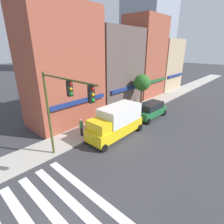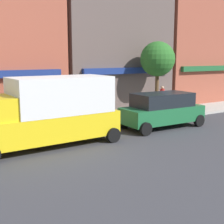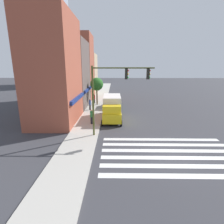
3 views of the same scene
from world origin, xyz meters
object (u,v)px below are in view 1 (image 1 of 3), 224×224
Objects in this scene: pedestrian_blue_shirt at (119,107)px; pedestrian_red_jacket at (141,99)px; box_truck_yellow at (116,121)px; pedestrian_green_top at (81,127)px; suv_green at (151,110)px; traffic_signal at (62,103)px; street_tree at (142,83)px.

pedestrian_blue_shirt and pedestrian_red_jacket have the same top height.
pedestrian_red_jacket is at bearing 18.76° from box_truck_yellow.
pedestrian_red_jacket is 12.12m from pedestrian_green_top.
suv_green is 4.58m from pedestrian_red_jacket.
pedestrian_green_top is at bearing -6.82° from pedestrian_red_jacket.
traffic_signal is 3.83× the size of pedestrian_red_jacket.
suv_green is (6.59, 0.00, -0.56)m from box_truck_yellow.
street_tree reaches higher than pedestrian_blue_shirt.
traffic_signal is at bearing -177.74° from box_truck_yellow.
pedestrian_red_jacket is 2.93m from street_tree.
traffic_signal reaches higher than street_tree.
pedestrian_red_jacket is (5.13, -0.10, 0.00)m from pedestrian_blue_shirt.
street_tree is (4.09, -0.71, 2.67)m from pedestrian_blue_shirt.
pedestrian_red_jacket is 1.00× the size of pedestrian_green_top.
pedestrian_green_top is 0.37× the size of street_tree.
traffic_signal is at bearing -176.91° from suv_green.
box_truck_yellow is at bearing -178.32° from suv_green.
pedestrian_blue_shirt is 5.13m from pedestrian_red_jacket.
pedestrian_green_top is (-12.08, -1.05, 0.00)m from pedestrian_red_jacket.
traffic_signal reaches higher than pedestrian_red_jacket.
box_truck_yellow is 3.43m from pedestrian_green_top.
pedestrian_red_jacket is at bearing 49.80° from suv_green.
traffic_signal is at bearing -167.90° from street_tree.
traffic_signal is 3.83× the size of pedestrian_green_top.
street_tree is (14.49, 3.11, -1.18)m from traffic_signal.
street_tree is at bearing 17.31° from box_truck_yellow.
street_tree is at bearing 55.89° from suv_green.
suv_green reaches higher than pedestrian_green_top.
box_truck_yellow is 3.52× the size of pedestrian_red_jacket.
street_tree is at bearing -109.80° from pedestrian_blue_shirt.
pedestrian_blue_shirt is (10.40, 3.82, -3.85)m from traffic_signal.
suv_green is 9.32m from pedestrian_green_top.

